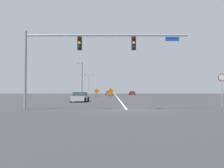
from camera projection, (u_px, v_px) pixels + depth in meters
name	position (u px, v px, depth m)	size (l,w,h in m)	color
ground	(127.00, 110.00, 18.01)	(180.35, 180.35, 0.00)	#2D2D30
road_centre_stripe	(116.00, 95.00, 68.08)	(0.16, 100.19, 0.01)	white
traffic_signal_assembly	(83.00, 49.00, 18.14)	(13.11, 0.44, 6.32)	gray
stop_sign	(223.00, 83.00, 21.77)	(0.76, 0.07, 3.15)	gray
street_lamp_near_left	(82.00, 78.00, 68.17)	(1.61, 0.24, 9.92)	black
street_lamp_near_right	(89.00, 83.00, 79.53)	(2.87, 0.24, 7.17)	gray
construction_sign_left_lane	(97.00, 92.00, 49.17)	(1.17, 0.18, 1.94)	orange
construction_sign_right_shoulder	(111.00, 92.00, 43.63)	(1.20, 0.19, 2.01)	orange
car_orange_far	(109.00, 93.00, 70.50)	(2.32, 4.52, 1.38)	orange
car_silver_approaching	(81.00, 97.00, 30.31)	(2.14, 4.09, 1.31)	#B7BABF
car_red_mid	(133.00, 93.00, 77.86)	(2.18, 4.26, 1.26)	red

